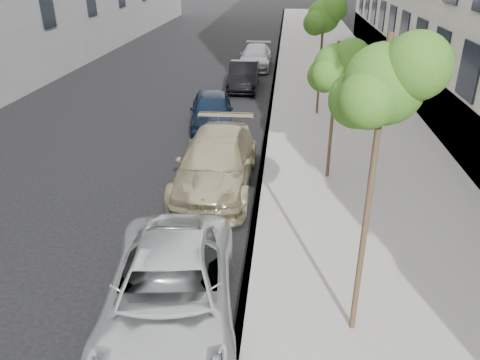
# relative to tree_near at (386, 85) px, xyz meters

# --- Properties ---
(sidewalk) EXTENTS (6.40, 72.00, 0.14)m
(sidewalk) POSITION_rel_tree_near_xyz_m (1.07, 22.50, -4.48)
(sidewalk) COLOR gray
(sidewalk) RESTS_ON ground
(curb) EXTENTS (0.15, 72.00, 0.14)m
(curb) POSITION_rel_tree_near_xyz_m (-2.05, 22.50, -4.48)
(curb) COLOR #9E9B93
(curb) RESTS_ON ground
(tree_near) EXTENTS (1.55, 1.35, 5.19)m
(tree_near) POSITION_rel_tree_near_xyz_m (0.00, 0.00, 0.00)
(tree_near) COLOR #38281C
(tree_near) RESTS_ON sidewalk
(tree_mid) EXTENTS (1.65, 1.45, 4.12)m
(tree_mid) POSITION_rel_tree_near_xyz_m (0.00, 6.50, -1.10)
(tree_mid) COLOR #38281C
(tree_mid) RESTS_ON sidewalk
(tree_far) EXTENTS (1.66, 1.46, 4.77)m
(tree_far) POSITION_rel_tree_near_xyz_m (0.00, 13.00, -0.46)
(tree_far) COLOR #38281C
(tree_far) RESTS_ON sidewalk
(minivan) EXTENTS (2.97, 5.29, 1.40)m
(minivan) POSITION_rel_tree_near_xyz_m (-3.33, -0.06, -3.85)
(minivan) COLOR silver
(minivan) RESTS_ON ground
(suv) EXTENTS (2.23, 5.37, 1.55)m
(suv) POSITION_rel_tree_near_xyz_m (-3.33, 5.73, -3.77)
(suv) COLOR tan
(suv) RESTS_ON ground
(sedan_blue) EXTENTS (2.26, 4.31, 1.40)m
(sedan_blue) POSITION_rel_tree_near_xyz_m (-4.29, 11.09, -3.85)
(sedan_blue) COLOR black
(sedan_blue) RESTS_ON ground
(sedan_black) EXTENTS (1.49, 4.11, 1.35)m
(sedan_black) POSITION_rel_tree_near_xyz_m (-3.58, 17.30, -3.88)
(sedan_black) COLOR black
(sedan_black) RESTS_ON ground
(sedan_rear) EXTENTS (1.94, 4.64, 1.34)m
(sedan_rear) POSITION_rel_tree_near_xyz_m (-3.33, 22.46, -3.88)
(sedan_rear) COLOR #AFB3B8
(sedan_rear) RESTS_ON ground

